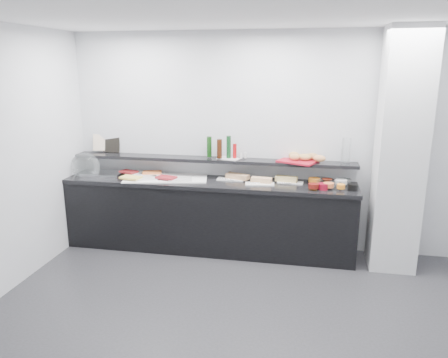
% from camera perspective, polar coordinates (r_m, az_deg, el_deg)
% --- Properties ---
extents(ground, '(5.00, 5.00, 0.00)m').
position_cam_1_polar(ground, '(4.11, 2.42, -19.15)').
color(ground, '#2D2D30').
rests_on(ground, ground).
extents(back_wall, '(5.00, 0.02, 2.70)m').
position_cam_1_polar(back_wall, '(5.49, 5.74, 4.74)').
color(back_wall, silver).
rests_on(back_wall, ground).
extents(ceiling, '(5.00, 5.00, 0.00)m').
position_cam_1_polar(ceiling, '(3.44, 2.94, 21.51)').
color(ceiling, white).
rests_on(ceiling, back_wall).
extents(column, '(0.50, 0.50, 2.70)m').
position_cam_1_polar(column, '(5.22, 22.01, 3.23)').
color(column, silver).
rests_on(column, ground).
extents(buffet_cabinet, '(3.60, 0.60, 0.85)m').
position_cam_1_polar(buffet_cabinet, '(5.54, -2.05, -4.99)').
color(buffet_cabinet, black).
rests_on(buffet_cabinet, ground).
extents(counter_top, '(3.62, 0.62, 0.05)m').
position_cam_1_polar(counter_top, '(5.41, -2.09, -0.49)').
color(counter_top, black).
rests_on(counter_top, buffet_cabinet).
extents(wall_shelf, '(3.60, 0.25, 0.04)m').
position_cam_1_polar(wall_shelf, '(5.51, -1.71, 2.53)').
color(wall_shelf, black).
rests_on(wall_shelf, back_wall).
extents(cloche_base, '(0.51, 0.36, 0.04)m').
position_cam_1_polar(cloche_base, '(5.89, -15.49, 0.70)').
color(cloche_base, '#BABDC1').
rests_on(cloche_base, counter_top).
extents(cloche_dome, '(0.40, 0.26, 0.34)m').
position_cam_1_polar(cloche_dome, '(5.91, -17.64, 1.62)').
color(cloche_dome, white).
rests_on(cloche_dome, cloche_base).
extents(linen_runner, '(1.10, 0.68, 0.01)m').
position_cam_1_polar(linen_runner, '(5.55, -7.58, 0.13)').
color(linen_runner, white).
rests_on(linen_runner, counter_top).
extents(platter_meat_a, '(0.35, 0.29, 0.01)m').
position_cam_1_polar(platter_meat_a, '(5.78, -11.03, 0.72)').
color(platter_meat_a, white).
rests_on(platter_meat_a, linen_runner).
extents(food_meat_a, '(0.26, 0.21, 0.02)m').
position_cam_1_polar(food_meat_a, '(5.82, -12.35, 0.93)').
color(food_meat_a, maroon).
rests_on(food_meat_a, platter_meat_a).
extents(platter_salmon, '(0.34, 0.29, 0.01)m').
position_cam_1_polar(platter_salmon, '(5.72, -9.39, 0.65)').
color(platter_salmon, silver).
rests_on(platter_salmon, linen_runner).
extents(food_salmon, '(0.27, 0.21, 0.02)m').
position_cam_1_polar(food_salmon, '(5.73, -9.37, 0.85)').
color(food_salmon, orange).
rests_on(food_salmon, platter_salmon).
extents(platter_cheese, '(0.34, 0.29, 0.01)m').
position_cam_1_polar(platter_cheese, '(5.52, -10.23, 0.10)').
color(platter_cheese, silver).
rests_on(platter_cheese, linen_runner).
extents(food_cheese, '(0.27, 0.20, 0.02)m').
position_cam_1_polar(food_cheese, '(5.52, -12.08, 0.20)').
color(food_cheese, '#F7D360').
rests_on(food_cheese, platter_cheese).
extents(platter_meat_b, '(0.32, 0.26, 0.01)m').
position_cam_1_polar(platter_meat_b, '(5.40, -5.71, -0.05)').
color(platter_meat_b, silver).
rests_on(platter_meat_b, linen_runner).
extents(food_meat_b, '(0.26, 0.20, 0.02)m').
position_cam_1_polar(food_meat_b, '(5.44, -7.55, 0.21)').
color(food_meat_b, maroon).
rests_on(food_meat_b, platter_meat_b).
extents(sandwich_plate_left, '(0.34, 0.14, 0.01)m').
position_cam_1_polar(sandwich_plate_left, '(5.44, 0.87, -0.03)').
color(sandwich_plate_left, white).
rests_on(sandwich_plate_left, counter_top).
extents(sandwich_food_left, '(0.31, 0.21, 0.06)m').
position_cam_1_polar(sandwich_food_left, '(5.44, 1.80, 0.36)').
color(sandwich_food_left, tan).
rests_on(sandwich_food_left, sandwich_plate_left).
extents(tongs_left, '(0.16, 0.03, 0.01)m').
position_cam_1_polar(tongs_left, '(5.39, 0.44, -0.06)').
color(tongs_left, silver).
rests_on(tongs_left, sandwich_plate_left).
extents(sandwich_plate_mid, '(0.36, 0.19, 0.01)m').
position_cam_1_polar(sandwich_plate_mid, '(5.24, 4.68, -0.66)').
color(sandwich_plate_mid, white).
rests_on(sandwich_plate_mid, counter_top).
extents(sandwich_food_mid, '(0.26, 0.12, 0.06)m').
position_cam_1_polar(sandwich_food_mid, '(5.28, 4.91, -0.13)').
color(sandwich_food_mid, tan).
rests_on(sandwich_food_mid, sandwich_plate_mid).
extents(tongs_mid, '(0.16, 0.02, 0.01)m').
position_cam_1_polar(tongs_mid, '(5.25, 4.30, -0.51)').
color(tongs_mid, silver).
rests_on(tongs_mid, sandwich_plate_mid).
extents(sandwich_plate_right, '(0.32, 0.16, 0.01)m').
position_cam_1_polar(sandwich_plate_right, '(5.36, 8.64, -0.44)').
color(sandwich_plate_right, white).
rests_on(sandwich_plate_right, counter_top).
extents(sandwich_food_right, '(0.27, 0.14, 0.06)m').
position_cam_1_polar(sandwich_food_right, '(5.37, 8.15, 0.03)').
color(sandwich_food_right, '#D6BA70').
rests_on(sandwich_food_right, sandwich_plate_right).
extents(tongs_right, '(0.16, 0.01, 0.01)m').
position_cam_1_polar(tongs_right, '(5.29, 7.82, -0.48)').
color(tongs_right, silver).
rests_on(tongs_right, sandwich_plate_right).
extents(bowl_glass_fruit, '(0.19, 0.19, 0.07)m').
position_cam_1_polar(bowl_glass_fruit, '(5.38, 12.35, -0.24)').
color(bowl_glass_fruit, white).
rests_on(bowl_glass_fruit, counter_top).
extents(fill_glass_fruit, '(0.17, 0.17, 0.05)m').
position_cam_1_polar(fill_glass_fruit, '(5.36, 11.71, -0.14)').
color(fill_glass_fruit, orange).
rests_on(fill_glass_fruit, bowl_glass_fruit).
extents(bowl_black_jam, '(0.18, 0.18, 0.07)m').
position_cam_1_polar(bowl_black_jam, '(5.36, 13.36, -0.38)').
color(bowl_black_jam, black).
rests_on(bowl_black_jam, counter_top).
extents(fill_black_jam, '(0.13, 0.13, 0.05)m').
position_cam_1_polar(fill_black_jam, '(5.35, 13.30, -0.25)').
color(fill_black_jam, '#621B0E').
rests_on(fill_black_jam, bowl_black_jam).
extents(bowl_glass_cream, '(0.16, 0.16, 0.07)m').
position_cam_1_polar(bowl_glass_cream, '(5.41, 15.42, -0.37)').
color(bowl_glass_cream, white).
rests_on(bowl_glass_cream, counter_top).
extents(fill_glass_cream, '(0.17, 0.17, 0.05)m').
position_cam_1_polar(fill_glass_cream, '(5.36, 15.06, -0.35)').
color(fill_glass_cream, white).
rests_on(fill_glass_cream, bowl_glass_cream).
extents(bowl_red_jam, '(0.14, 0.14, 0.07)m').
position_cam_1_polar(bowl_red_jam, '(5.15, 12.80, -0.96)').
color(bowl_red_jam, maroon).
rests_on(bowl_red_jam, counter_top).
extents(fill_red_jam, '(0.15, 0.15, 0.05)m').
position_cam_1_polar(fill_red_jam, '(5.10, 11.62, -0.88)').
color(fill_red_jam, '#5F120D').
rests_on(fill_red_jam, bowl_red_jam).
extents(bowl_glass_salmon, '(0.20, 0.20, 0.07)m').
position_cam_1_polar(bowl_glass_salmon, '(5.21, 14.25, -0.85)').
color(bowl_glass_salmon, white).
rests_on(bowl_glass_salmon, counter_top).
extents(fill_glass_salmon, '(0.15, 0.15, 0.05)m').
position_cam_1_polar(fill_glass_salmon, '(5.18, 13.50, -0.77)').
color(fill_glass_salmon, orange).
rests_on(fill_glass_salmon, bowl_glass_salmon).
extents(bowl_black_fruit, '(0.14, 0.14, 0.07)m').
position_cam_1_polar(bowl_black_fruit, '(5.20, 16.48, -1.03)').
color(bowl_black_fruit, black).
rests_on(bowl_black_fruit, counter_top).
extents(fill_black_fruit, '(0.10, 0.10, 0.05)m').
position_cam_1_polar(fill_black_fruit, '(5.15, 15.02, -0.94)').
color(fill_black_fruit, orange).
rests_on(fill_black_fruit, bowl_black_fruit).
extents(framed_print, '(0.23, 0.08, 0.26)m').
position_cam_1_polar(framed_print, '(6.05, -14.48, 4.61)').
color(framed_print, black).
rests_on(framed_print, wall_shelf).
extents(print_art, '(0.21, 0.08, 0.22)m').
position_cam_1_polar(print_art, '(6.11, -15.82, 4.61)').
color(print_art, beige).
rests_on(print_art, framed_print).
extents(condiment_tray, '(0.31, 0.24, 0.01)m').
position_cam_1_polar(condiment_tray, '(5.46, 0.61, 2.70)').
color(condiment_tray, white).
rests_on(condiment_tray, wall_shelf).
extents(bottle_green_a, '(0.08, 0.08, 0.26)m').
position_cam_1_polar(bottle_green_a, '(5.51, -1.94, 4.23)').
color(bottle_green_a, '#123C10').
rests_on(bottle_green_a, condiment_tray).
extents(bottle_brown, '(0.08, 0.08, 0.24)m').
position_cam_1_polar(bottle_brown, '(5.43, -0.60, 3.98)').
color(bottle_brown, '#37180A').
rests_on(bottle_brown, condiment_tray).
extents(bottle_green_b, '(0.07, 0.07, 0.28)m').
position_cam_1_polar(bottle_green_b, '(5.43, 0.61, 4.20)').
color(bottle_green_b, '#103B19').
rests_on(bottle_green_b, condiment_tray).
extents(bottle_hot, '(0.06, 0.06, 0.18)m').
position_cam_1_polar(bottle_hot, '(5.44, 1.41, 3.68)').
color(bottle_hot, '#B80D11').
rests_on(bottle_hot, condiment_tray).
extents(shaker_salt, '(0.03, 0.03, 0.07)m').
position_cam_1_polar(shaker_salt, '(5.43, 2.26, 3.05)').
color(shaker_salt, white).
rests_on(shaker_salt, condiment_tray).
extents(shaker_pepper, '(0.04, 0.04, 0.07)m').
position_cam_1_polar(shaker_pepper, '(5.46, 2.79, 3.11)').
color(shaker_pepper, white).
rests_on(shaker_pepper, condiment_tray).
extents(bread_tray, '(0.53, 0.46, 0.02)m').
position_cam_1_polar(bread_tray, '(5.36, 9.59, 2.30)').
color(bread_tray, '#AB1225').
rests_on(bread_tray, wall_shelf).
extents(bread_roll_nw, '(0.15, 0.11, 0.08)m').
position_cam_1_polar(bread_roll_nw, '(5.46, 9.14, 3.10)').
color(bread_roll_nw, tan).
rests_on(bread_roll_nw, bread_tray).
extents(bread_roll_n, '(0.18, 0.15, 0.08)m').
position_cam_1_polar(bread_roll_n, '(5.42, 9.20, 3.02)').
color(bread_roll_n, '#B38144').
rests_on(bread_roll_n, bread_tray).
extents(bread_roll_ne, '(0.18, 0.15, 0.08)m').
position_cam_1_polar(bread_roll_ne, '(5.42, 11.53, 2.91)').
color(bread_roll_ne, '#AE7B42').
rests_on(bread_roll_ne, bread_tray).
extents(bread_roll_sw, '(0.13, 0.09, 0.08)m').
position_cam_1_polar(bread_roll_sw, '(5.34, 9.21, 2.84)').
color(bread_roll_sw, tan).
rests_on(bread_roll_sw, bread_tray).
extents(bread_roll_se, '(0.16, 0.11, 0.08)m').
position_cam_1_polar(bread_roll_se, '(5.32, 12.37, 2.64)').
color(bread_roll_se, '#CD874E').
rests_on(bread_roll_se, bread_tray).
extents(bread_roll_midw, '(0.18, 0.14, 0.08)m').
position_cam_1_polar(bread_roll_midw, '(5.36, 10.44, 2.83)').
color(bread_roll_midw, tan).
rests_on(bread_roll_midw, bread_tray).
extents(bread_roll_mide, '(0.13, 0.09, 0.08)m').
position_cam_1_polar(bread_roll_mide, '(5.38, 10.71, 2.85)').
color(bread_roll_mide, '#B88B46').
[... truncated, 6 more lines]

